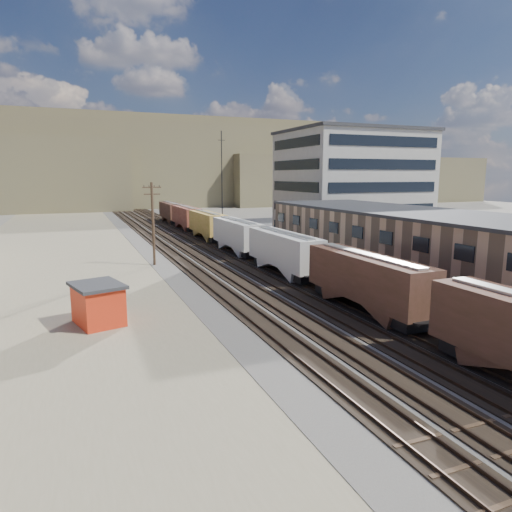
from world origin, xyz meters
name	(u,v)px	position (x,y,z in m)	size (l,w,h in m)	color
ground	(506,420)	(0.00, 0.00, 0.00)	(300.00, 300.00, 0.00)	#6B6356
ballast_bed	(204,251)	(0.00, 50.00, 0.03)	(18.00, 200.00, 0.06)	#4C4742
dirt_yard	(51,276)	(-20.00, 40.00, 0.01)	(24.00, 180.00, 0.03)	#817558
asphalt_lot	(395,258)	(22.00, 35.00, 0.02)	(26.00, 120.00, 0.04)	#232326
rail_tracks	(201,250)	(-0.55, 50.00, 0.11)	(11.40, 200.00, 0.24)	black
freight_train	(258,241)	(3.80, 38.84, 2.79)	(3.00, 119.74, 4.46)	black
warehouse	(405,244)	(14.98, 25.00, 3.65)	(12.40, 40.40, 7.25)	tan
office_tower	(351,184)	(27.95, 54.95, 9.26)	(22.60, 18.60, 18.45)	#9E998E
utility_pole_north	(153,222)	(-8.50, 42.00, 5.30)	(2.20, 0.32, 10.00)	#382619
radio_mast	(222,186)	(6.00, 60.00, 9.12)	(1.20, 0.16, 18.00)	black
hills_north	(119,167)	(0.17, 167.92, 14.10)	(265.00, 80.00, 32.00)	brown
maintenance_shed	(98,303)	(-16.11, 20.91, 1.56)	(4.20, 4.87, 3.05)	red
parked_car_blue	(377,247)	(22.83, 40.25, 0.66)	(2.21, 4.79, 1.33)	navy
parked_car_far	(417,241)	(32.51, 42.94, 0.66)	(1.57, 3.90, 1.33)	silver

